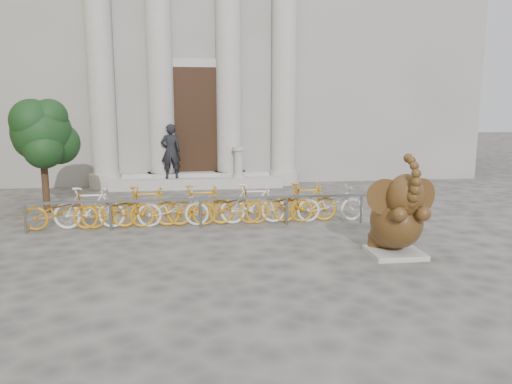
{
  "coord_description": "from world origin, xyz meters",
  "views": [
    {
      "loc": [
        -0.33,
        -8.26,
        2.94
      ],
      "look_at": [
        1.09,
        1.99,
        1.1
      ],
      "focal_mm": 35.0,
      "sensor_mm": 36.0,
      "label": 1
    }
  ],
  "objects": [
    {
      "name": "tree",
      "position": [
        -4.12,
        5.69,
        2.14
      ],
      "size": [
        1.77,
        1.61,
        3.07
      ],
      "color": "#332114",
      "rests_on": "ground"
    },
    {
      "name": "classical_building",
      "position": [
        0.0,
        14.93,
        5.98
      ],
      "size": [
        22.0,
        10.7,
        12.0
      ],
      "color": "gray",
      "rests_on": "ground"
    },
    {
      "name": "entrance_steps",
      "position": [
        0.0,
        9.4,
        0.18
      ],
      "size": [
        6.0,
        1.2,
        0.36
      ],
      "primitive_type": "cube",
      "color": "#A8A59E",
      "rests_on": "ground"
    },
    {
      "name": "balustrade_post",
      "position": [
        1.46,
        9.1,
        0.85
      ],
      "size": [
        0.44,
        0.44,
        1.07
      ],
      "color": "#A8A59E",
      "rests_on": "entrance_steps"
    },
    {
      "name": "elephant_statue",
      "position": [
        3.67,
        0.66,
        0.74
      ],
      "size": [
        1.36,
        1.5,
        2.03
      ],
      "rotation": [
        0.0,
        0.0,
        -0.01
      ],
      "color": "#A8A59E",
      "rests_on": "ground"
    },
    {
      "name": "ground",
      "position": [
        0.0,
        0.0,
        0.0
      ],
      "size": [
        80.0,
        80.0,
        0.0
      ],
      "primitive_type": "plane",
      "color": "#474442",
      "rests_on": "ground"
    },
    {
      "name": "bike_rack",
      "position": [
        -0.04,
        3.71,
        0.5
      ],
      "size": [
        8.39,
        0.53,
        1.0
      ],
      "color": "slate",
      "rests_on": "ground"
    },
    {
      "name": "pedestrian",
      "position": [
        -0.89,
        9.21,
        1.31
      ],
      "size": [
        0.76,
        0.57,
        1.89
      ],
      "primitive_type": "imported",
      "rotation": [
        0.0,
        0.0,
        3.32
      ],
      "color": "black",
      "rests_on": "entrance_steps"
    }
  ]
}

